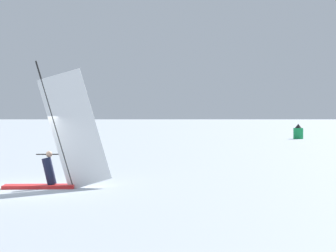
# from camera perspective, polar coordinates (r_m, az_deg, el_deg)

# --- Properties ---
(ground_plane) EXTENTS (4000.00, 4000.00, 0.00)m
(ground_plane) POSITION_cam_1_polar(r_m,az_deg,el_deg) (21.26, -14.17, -5.86)
(ground_plane) COLOR #9EA8B2
(windsurfer) EXTENTS (3.75, 1.22, 4.53)m
(windsurfer) POSITION_cam_1_polar(r_m,az_deg,el_deg) (21.50, -10.26, -2.67)
(windsurfer) COLOR red
(windsurfer) RESTS_ON ground_plane
(channel_buoy) EXTENTS (1.14, 1.14, 1.77)m
(channel_buoy) POSITION_cam_1_polar(r_m,az_deg,el_deg) (72.29, 12.11, -0.58)
(channel_buoy) COLOR #19994C
(channel_buoy) RESTS_ON ground_plane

